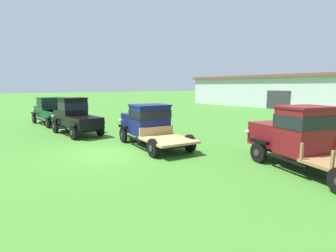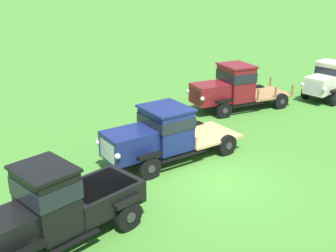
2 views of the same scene
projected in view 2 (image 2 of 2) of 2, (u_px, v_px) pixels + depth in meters
name	position (u px, v px, depth m)	size (l,w,h in m)	color
ground_plane	(219.00, 180.00, 14.13)	(240.00, 240.00, 0.00)	#3D7528
vintage_truck_second_in_line	(56.00, 206.00, 10.52)	(4.74, 2.08, 2.27)	black
vintage_truck_midrow_center	(160.00, 134.00, 15.13)	(5.61, 2.63, 2.06)	black
vintage_truck_far_side	(232.00, 87.00, 20.82)	(5.61, 3.26, 2.28)	black
vintage_truck_back_of_row	(335.00, 80.00, 22.90)	(4.80, 1.99, 2.03)	black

